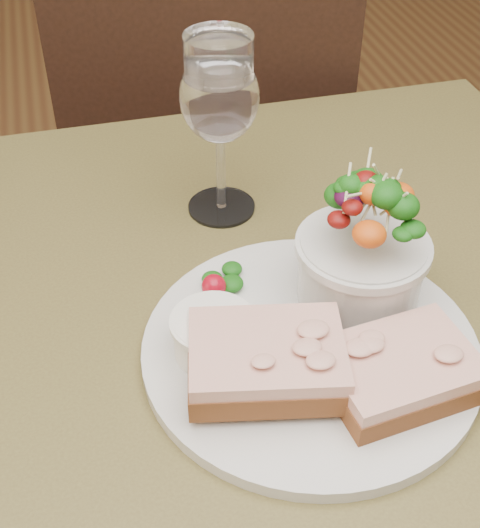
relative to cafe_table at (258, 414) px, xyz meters
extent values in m
cube|color=#4A401F|center=(0.00, 0.00, 0.08)|extent=(0.80, 0.80, 0.04)
cylinder|color=black|center=(0.34, 0.34, -0.29)|extent=(0.05, 0.05, 0.71)
cube|color=black|center=(0.11, 0.69, -0.20)|extent=(0.51, 0.51, 0.04)
cube|color=black|center=(0.06, 0.50, 0.03)|extent=(0.42, 0.14, 0.45)
cube|color=black|center=(0.11, 0.69, -0.42)|extent=(0.44, 0.44, 0.45)
cylinder|color=silver|center=(0.04, -0.03, 0.11)|extent=(0.28, 0.28, 0.01)
cube|color=#512A15|center=(0.09, -0.08, 0.12)|extent=(0.12, 0.10, 0.02)
cube|color=#FFF8C1|center=(0.09, -0.08, 0.14)|extent=(0.12, 0.10, 0.01)
cube|color=#512A15|center=(-0.01, -0.06, 0.13)|extent=(0.14, 0.11, 0.02)
cube|color=#FFF8C1|center=(-0.01, -0.06, 0.15)|extent=(0.13, 0.11, 0.01)
cylinder|color=silver|center=(-0.04, -0.01, 0.13)|extent=(0.06, 0.06, 0.04)
cylinder|color=olive|center=(-0.04, -0.01, 0.15)|extent=(0.06, 0.06, 0.01)
cylinder|color=silver|center=(0.09, 0.02, 0.14)|extent=(0.11, 0.11, 0.06)
ellipsoid|color=#0B390A|center=(0.09, 0.02, 0.20)|extent=(0.10, 0.10, 0.06)
ellipsoid|color=#0B390A|center=(-0.01, 0.06, 0.12)|extent=(0.04, 0.04, 0.01)
sphere|color=maroon|center=(-0.03, 0.05, 0.12)|extent=(0.02, 0.02, 0.02)
cylinder|color=white|center=(0.01, 0.19, 0.10)|extent=(0.07, 0.07, 0.00)
cylinder|color=white|center=(0.01, 0.19, 0.15)|extent=(0.01, 0.01, 0.09)
ellipsoid|color=white|center=(0.01, 0.19, 0.23)|extent=(0.08, 0.08, 0.09)
camera|label=1|loc=(-0.12, -0.42, 0.56)|focal=50.00mm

